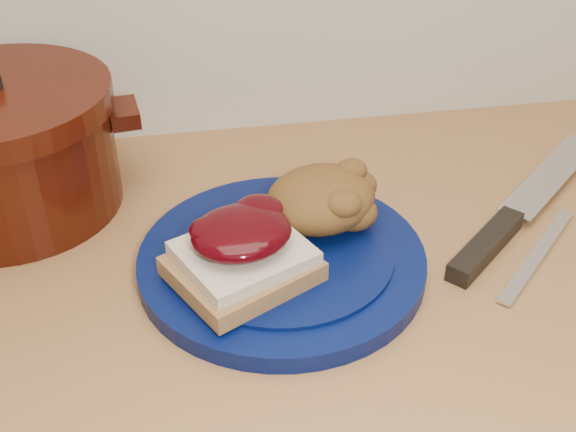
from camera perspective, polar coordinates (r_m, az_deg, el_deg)
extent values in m
cylinder|color=#040F41|center=(0.73, -0.49, -3.55)|extent=(0.38, 0.38, 0.02)
cube|color=olive|center=(0.69, -3.65, -4.18)|extent=(0.16, 0.15, 0.02)
cube|color=beige|center=(0.68, -3.55, -2.93)|extent=(0.14, 0.14, 0.01)
ellipsoid|color=black|center=(0.67, -3.71, -1.29)|extent=(0.12, 0.12, 0.03)
ellipsoid|color=brown|center=(0.75, 2.60, 1.36)|extent=(0.15, 0.14, 0.06)
cube|color=black|center=(0.78, 15.38, -2.26)|extent=(0.12, 0.11, 0.02)
cube|color=silver|center=(0.92, 20.10, 3.11)|extent=(0.19, 0.18, 0.00)
cube|color=silver|center=(0.79, 19.12, -2.88)|extent=(0.14, 0.14, 0.00)
cylinder|color=#330D05|center=(0.86, -21.32, 4.20)|extent=(0.27, 0.27, 0.12)
cube|color=#330D05|center=(0.84, -12.86, 7.92)|extent=(0.04, 0.06, 0.02)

